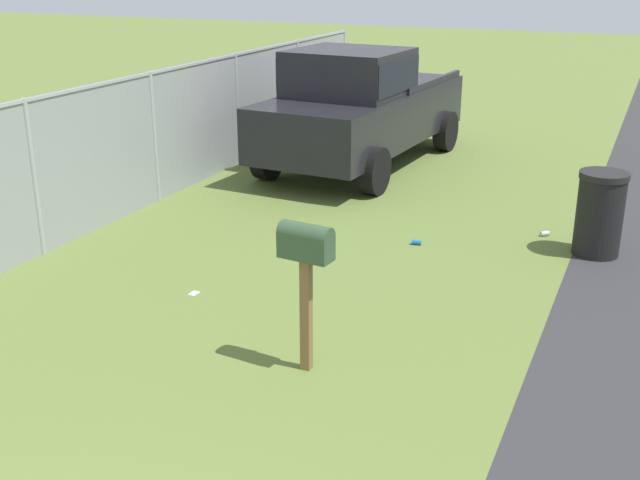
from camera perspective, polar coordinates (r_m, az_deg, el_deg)
mailbox at (r=6.76m, az=-1.04°, el=-1.07°), size 0.25×0.50×1.40m
pickup_truck at (r=13.88m, az=2.87°, el=9.85°), size 5.21×2.51×2.09m
trash_bin at (r=10.30m, az=19.72°, el=1.82°), size 0.60×0.60×1.07m
fence_section at (r=12.04m, az=-12.02°, el=7.63°), size 15.12×0.07×1.97m
litter_wrapper_near_hydrant at (r=8.85m, az=-9.18°, el=-3.84°), size 0.13×0.09×0.01m
litter_can_by_mailbox at (r=10.93m, az=16.07°, el=0.46°), size 0.13×0.13×0.07m
litter_can_far_scatter at (r=10.26m, az=7.06°, el=-0.17°), size 0.09×0.13×0.07m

